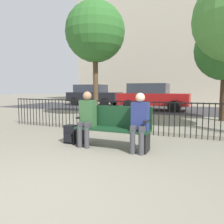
{
  "coord_description": "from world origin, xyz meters",
  "views": [
    {
      "loc": [
        1.86,
        -1.98,
        1.3
      ],
      "look_at": [
        0.0,
        2.33,
        0.8
      ],
      "focal_mm": 35.0,
      "sensor_mm": 36.0,
      "label": 1
    }
  ],
  "objects_px": {
    "parked_car_0": "(152,96)",
    "park_bench": "(113,126)",
    "seated_person_0": "(87,116)",
    "parked_car_1": "(93,95)",
    "seated_person_1": "(140,120)",
    "tree_2": "(95,32)",
    "backpack": "(71,134)"
  },
  "relations": [
    {
      "from": "seated_person_0",
      "to": "park_bench",
      "type": "bearing_deg",
      "value": 11.92
    },
    {
      "from": "tree_2",
      "to": "parked_car_0",
      "type": "relative_size",
      "value": 1.22
    },
    {
      "from": "seated_person_0",
      "to": "tree_2",
      "type": "xyz_separation_m",
      "value": [
        -2.19,
        4.61,
        3.09
      ]
    },
    {
      "from": "seated_person_0",
      "to": "parked_car_1",
      "type": "relative_size",
      "value": 0.3
    },
    {
      "from": "backpack",
      "to": "tree_2",
      "type": "distance_m",
      "value": 6.01
    },
    {
      "from": "backpack",
      "to": "seated_person_0",
      "type": "bearing_deg",
      "value": -9.41
    },
    {
      "from": "parked_car_0",
      "to": "parked_car_1",
      "type": "height_order",
      "value": "same"
    },
    {
      "from": "seated_person_0",
      "to": "parked_car_0",
      "type": "bearing_deg",
      "value": 93.72
    },
    {
      "from": "tree_2",
      "to": "seated_person_0",
      "type": "bearing_deg",
      "value": -64.63
    },
    {
      "from": "seated_person_1",
      "to": "tree_2",
      "type": "distance_m",
      "value": 6.52
    },
    {
      "from": "parked_car_0",
      "to": "parked_car_1",
      "type": "xyz_separation_m",
      "value": [
        -5.19,
        2.13,
        0.0
      ]
    },
    {
      "from": "park_bench",
      "to": "parked_car_1",
      "type": "xyz_separation_m",
      "value": [
        -6.37,
        10.92,
        0.35
      ]
    },
    {
      "from": "seated_person_1",
      "to": "backpack",
      "type": "height_order",
      "value": "seated_person_1"
    },
    {
      "from": "tree_2",
      "to": "parked_car_1",
      "type": "bearing_deg",
      "value": 119.12
    },
    {
      "from": "seated_person_0",
      "to": "parked_car_0",
      "type": "relative_size",
      "value": 0.3
    },
    {
      "from": "backpack",
      "to": "parked_car_0",
      "type": "bearing_deg",
      "value": 90.61
    },
    {
      "from": "backpack",
      "to": "parked_car_0",
      "type": "distance_m",
      "value": 8.86
    },
    {
      "from": "backpack",
      "to": "seated_person_1",
      "type": "bearing_deg",
      "value": -2.72
    },
    {
      "from": "parked_car_0",
      "to": "seated_person_1",
      "type": "bearing_deg",
      "value": -78.54
    },
    {
      "from": "tree_2",
      "to": "park_bench",
      "type": "bearing_deg",
      "value": -58.17
    },
    {
      "from": "backpack",
      "to": "tree_2",
      "type": "xyz_separation_m",
      "value": [
        -1.7,
        4.53,
        3.57
      ]
    },
    {
      "from": "parked_car_0",
      "to": "park_bench",
      "type": "bearing_deg",
      "value": -82.38
    },
    {
      "from": "seated_person_0",
      "to": "tree_2",
      "type": "height_order",
      "value": "tree_2"
    },
    {
      "from": "park_bench",
      "to": "backpack",
      "type": "height_order",
      "value": "park_bench"
    },
    {
      "from": "backpack",
      "to": "tree_2",
      "type": "relative_size",
      "value": 0.08
    },
    {
      "from": "seated_person_0",
      "to": "backpack",
      "type": "height_order",
      "value": "seated_person_0"
    },
    {
      "from": "parked_car_1",
      "to": "parked_car_0",
      "type": "bearing_deg",
      "value": -22.28
    },
    {
      "from": "park_bench",
      "to": "parked_car_0",
      "type": "distance_m",
      "value": 8.88
    },
    {
      "from": "seated_person_1",
      "to": "tree_2",
      "type": "bearing_deg",
      "value": 126.52
    },
    {
      "from": "park_bench",
      "to": "seated_person_1",
      "type": "xyz_separation_m",
      "value": [
        0.63,
        -0.13,
        0.18
      ]
    },
    {
      "from": "backpack",
      "to": "parked_car_1",
      "type": "relative_size",
      "value": 0.1
    },
    {
      "from": "seated_person_1",
      "to": "parked_car_0",
      "type": "relative_size",
      "value": 0.29
    }
  ]
}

